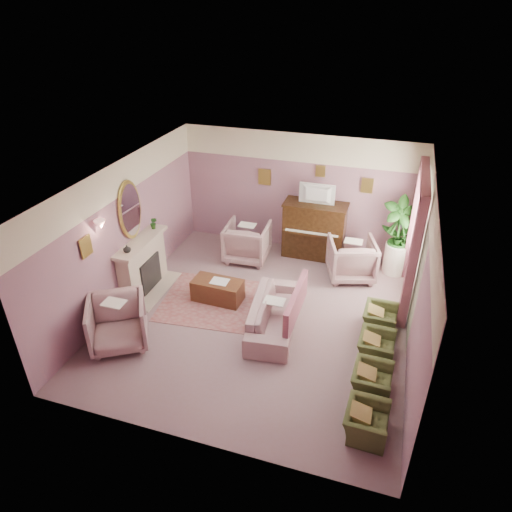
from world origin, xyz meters
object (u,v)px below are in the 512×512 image
(television, at_px, (316,193))
(side_table, at_px, (396,258))
(piano, at_px, (314,231))
(coffee_table, at_px, (218,290))
(floral_armchair_right, at_px, (352,257))
(olive_chair_c, at_px, (377,344))
(olive_chair_d, at_px, (380,315))
(olive_chair_a, at_px, (367,418))
(olive_chair_b, at_px, (372,377))
(sofa, at_px, (274,308))
(floral_armchair_front, at_px, (117,321))
(floral_armchair_left, at_px, (247,240))

(television, xyz_separation_m, side_table, (1.89, -0.14, -1.25))
(piano, height_order, television, television)
(coffee_table, relative_size, floral_armchair_right, 1.01)
(olive_chair_c, bearing_deg, olive_chair_d, 90.00)
(olive_chair_a, bearing_deg, piano, 109.73)
(olive_chair_c, relative_size, olive_chair_d, 1.00)
(olive_chair_a, distance_m, olive_chair_b, 0.82)
(sofa, relative_size, olive_chair_c, 2.93)
(sofa, height_order, olive_chair_b, sofa)
(floral_armchair_right, bearing_deg, olive_chair_d, -65.47)
(olive_chair_d, bearing_deg, olive_chair_b, -90.00)
(piano, distance_m, coffee_table, 2.85)
(piano, relative_size, coffee_table, 1.40)
(television, distance_m, olive_chair_c, 3.80)
(piano, height_order, side_table, piano)
(olive_chair_d, height_order, side_table, side_table)
(coffee_table, height_order, side_table, side_table)
(floral_armchair_front, xyz_separation_m, olive_chair_b, (4.36, 0.18, -0.20))
(floral_armchair_left, relative_size, olive_chair_a, 1.45)
(olive_chair_c, bearing_deg, floral_armchair_front, -167.06)
(olive_chair_b, xyz_separation_m, olive_chair_c, (0.00, 0.82, 0.00))
(floral_armchair_front, bearing_deg, olive_chair_d, 22.68)
(floral_armchair_front, height_order, olive_chair_d, floral_armchair_front)
(olive_chair_b, height_order, olive_chair_d, same)
(sofa, distance_m, olive_chair_a, 2.70)
(piano, distance_m, olive_chair_a, 5.13)
(coffee_table, height_order, olive_chair_c, olive_chair_c)
(coffee_table, bearing_deg, floral_armchair_right, 34.87)
(piano, distance_m, floral_armchair_left, 1.57)
(television, bearing_deg, floral_armchair_right, -33.78)
(piano, xyz_separation_m, floral_armchair_right, (0.97, -0.70, -0.15))
(piano, distance_m, sofa, 2.89)
(olive_chair_a, distance_m, olive_chair_d, 2.46)
(piano, bearing_deg, television, -90.00)
(olive_chair_b, distance_m, olive_chair_c, 0.82)
(floral_armchair_right, bearing_deg, television, 146.22)
(olive_chair_b, bearing_deg, television, 113.64)
(piano, distance_m, olive_chair_c, 3.63)
(sofa, height_order, floral_armchair_front, floral_armchair_front)
(coffee_table, height_order, olive_chair_d, olive_chair_d)
(coffee_table, distance_m, olive_chair_d, 3.20)
(floral_armchair_left, distance_m, olive_chair_a, 5.24)
(coffee_table, height_order, olive_chair_b, olive_chair_b)
(coffee_table, bearing_deg, side_table, 33.29)
(coffee_table, bearing_deg, piano, 58.50)
(sofa, bearing_deg, olive_chair_c, -8.84)
(olive_chair_c, bearing_deg, coffee_table, 166.44)
(floral_armchair_left, relative_size, olive_chair_c, 1.45)
(olive_chair_b, bearing_deg, olive_chair_c, 90.00)
(sofa, relative_size, floral_armchair_front, 2.02)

